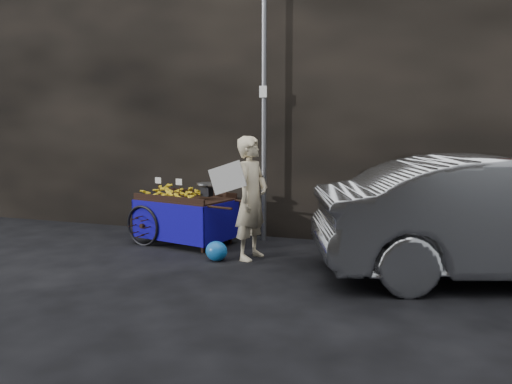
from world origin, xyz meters
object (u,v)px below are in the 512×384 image
(banana_cart, at_px, (183,202))
(plastic_bag, at_px, (216,251))
(parked_car, at_px, (506,218))
(vendor, at_px, (251,198))

(banana_cart, xyz_separation_m, plastic_bag, (0.94, -0.86, -0.52))
(banana_cart, bearing_deg, parked_car, 7.39)
(banana_cart, xyz_separation_m, parked_car, (4.58, -0.48, 0.09))
(plastic_bag, xyz_separation_m, parked_car, (3.64, 0.38, 0.61))
(vendor, height_order, plastic_bag, vendor)
(banana_cart, relative_size, vendor, 1.22)
(plastic_bag, bearing_deg, vendor, 35.20)
(banana_cart, distance_m, vendor, 1.48)
(vendor, distance_m, plastic_bag, 0.88)
(parked_car, bearing_deg, banana_cart, 65.36)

